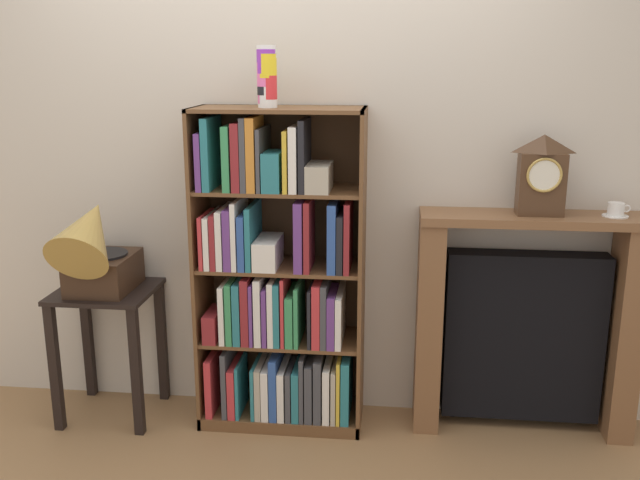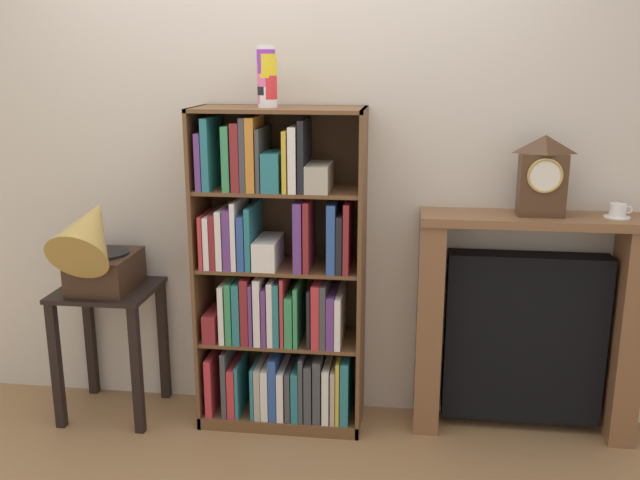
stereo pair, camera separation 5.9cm
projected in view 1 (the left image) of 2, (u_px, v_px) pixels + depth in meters
ground_plane at (281, 426)px, 3.51m from camera, size 7.58×6.40×0.02m
wall_back at (317, 158)px, 3.44m from camera, size 4.58×0.08×2.60m
bookshelf at (278, 288)px, 3.39m from camera, size 0.80×0.35×1.56m
cup_stack at (267, 77)px, 3.13m from camera, size 0.09×0.09×0.27m
side_table_left at (108, 325)px, 3.51m from camera, size 0.47×0.44×0.67m
gramophone at (94, 247)px, 3.32m from camera, size 0.29×0.54×0.55m
fireplace_mantel at (524, 325)px, 3.38m from camera, size 1.03×0.28×1.08m
mantel_clock at (542, 175)px, 3.17m from camera, size 0.21×0.12×0.37m
teacup_with_saucer at (616, 210)px, 3.17m from camera, size 0.12×0.12×0.06m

